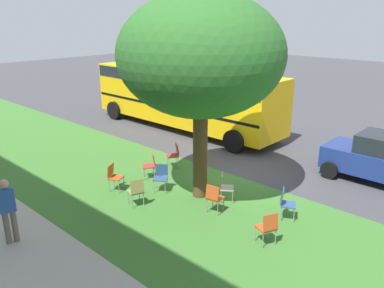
{
  "coord_description": "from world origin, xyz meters",
  "views": [
    {
      "loc": [
        -7.42,
        10.5,
        5.38
      ],
      "look_at": [
        0.68,
        1.61,
        1.36
      ],
      "focal_mm": 36.16,
      "sensor_mm": 36.0,
      "label": 1
    }
  ],
  "objects_px": {
    "street_tree": "(201,56)",
    "chair_2": "(151,164)",
    "chair_0": "(174,153)",
    "pedestrian_0": "(8,209)",
    "chair_7": "(114,175)",
    "parked_car": "(384,159)",
    "chair_4": "(286,202)",
    "school_bus": "(184,93)",
    "chair_5": "(161,175)",
    "chair_1": "(136,190)",
    "chair_8": "(214,196)",
    "chair_3": "(268,226)",
    "chair_6": "(225,185)"
  },
  "relations": [
    {
      "from": "street_tree",
      "to": "chair_3",
      "type": "height_order",
      "value": "street_tree"
    },
    {
      "from": "school_bus",
      "to": "chair_2",
      "type": "bearing_deg",
      "value": 122.96
    },
    {
      "from": "chair_0",
      "to": "pedestrian_0",
      "type": "height_order",
      "value": "pedestrian_0"
    },
    {
      "from": "street_tree",
      "to": "chair_2",
      "type": "relative_size",
      "value": 6.88
    },
    {
      "from": "chair_2",
      "to": "chair_7",
      "type": "bearing_deg",
      "value": 84.94
    },
    {
      "from": "chair_2",
      "to": "chair_6",
      "type": "relative_size",
      "value": 1.0
    },
    {
      "from": "chair_7",
      "to": "chair_5",
      "type": "bearing_deg",
      "value": -138.98
    },
    {
      "from": "chair_2",
      "to": "pedestrian_0",
      "type": "bearing_deg",
      "value": 95.22
    },
    {
      "from": "chair_0",
      "to": "chair_3",
      "type": "xyz_separation_m",
      "value": [
        -5.33,
        2.15,
        0.0
      ]
    },
    {
      "from": "school_bus",
      "to": "street_tree",
      "type": "bearing_deg",
      "value": 137.12
    },
    {
      "from": "chair_0",
      "to": "chair_1",
      "type": "xyz_separation_m",
      "value": [
        -1.39,
        2.99,
        0.0
      ]
    },
    {
      "from": "chair_7",
      "to": "parked_car",
      "type": "bearing_deg",
      "value": -133.73
    },
    {
      "from": "chair_2",
      "to": "pedestrian_0",
      "type": "xyz_separation_m",
      "value": [
        -0.46,
        5.02,
        0.41
      ]
    },
    {
      "from": "chair_4",
      "to": "chair_6",
      "type": "height_order",
      "value": "same"
    },
    {
      "from": "chair_0",
      "to": "chair_2",
      "type": "distance_m",
      "value": 1.29
    },
    {
      "from": "street_tree",
      "to": "school_bus",
      "type": "xyz_separation_m",
      "value": [
        5.62,
        -5.22,
        -2.53
      ]
    },
    {
      "from": "chair_2",
      "to": "school_bus",
      "type": "distance_m",
      "value": 6.44
    },
    {
      "from": "street_tree",
      "to": "pedestrian_0",
      "type": "relative_size",
      "value": 3.59
    },
    {
      "from": "chair_5",
      "to": "pedestrian_0",
      "type": "distance_m",
      "value": 4.6
    },
    {
      "from": "chair_8",
      "to": "street_tree",
      "type": "bearing_deg",
      "value": -29.15
    },
    {
      "from": "chair_0",
      "to": "pedestrian_0",
      "type": "distance_m",
      "value": 6.35
    },
    {
      "from": "street_tree",
      "to": "chair_1",
      "type": "height_order",
      "value": "street_tree"
    },
    {
      "from": "chair_1",
      "to": "chair_2",
      "type": "height_order",
      "value": "same"
    },
    {
      "from": "chair_5",
      "to": "parked_car",
      "type": "bearing_deg",
      "value": -132.66
    },
    {
      "from": "chair_2",
      "to": "chair_5",
      "type": "height_order",
      "value": "same"
    },
    {
      "from": "chair_0",
      "to": "chair_5",
      "type": "bearing_deg",
      "value": 122.96
    },
    {
      "from": "street_tree",
      "to": "chair_1",
      "type": "xyz_separation_m",
      "value": [
        0.92,
        1.79,
        -3.77
      ]
    },
    {
      "from": "street_tree",
      "to": "chair_2",
      "type": "height_order",
      "value": "street_tree"
    },
    {
      "from": "chair_8",
      "to": "chair_6",
      "type": "bearing_deg",
      "value": -73.2
    },
    {
      "from": "chair_4",
      "to": "pedestrian_0",
      "type": "height_order",
      "value": "pedestrian_0"
    },
    {
      "from": "street_tree",
      "to": "chair_0",
      "type": "bearing_deg",
      "value": -27.46
    },
    {
      "from": "chair_6",
      "to": "chair_8",
      "type": "relative_size",
      "value": 1.0
    },
    {
      "from": "chair_3",
      "to": "chair_6",
      "type": "bearing_deg",
      "value": -27.6
    },
    {
      "from": "street_tree",
      "to": "chair_6",
      "type": "xyz_separation_m",
      "value": [
        -0.8,
        -0.21,
        -3.77
      ]
    },
    {
      "from": "chair_6",
      "to": "school_bus",
      "type": "bearing_deg",
      "value": -37.96
    },
    {
      "from": "chair_1",
      "to": "school_bus",
      "type": "distance_m",
      "value": 8.53
    },
    {
      "from": "chair_1",
      "to": "chair_8",
      "type": "bearing_deg",
      "value": -148.25
    },
    {
      "from": "chair_0",
      "to": "school_bus",
      "type": "bearing_deg",
      "value": -50.49
    },
    {
      "from": "chair_6",
      "to": "pedestrian_0",
      "type": "distance_m",
      "value": 5.9
    },
    {
      "from": "chair_1",
      "to": "chair_4",
      "type": "distance_m",
      "value": 4.27
    },
    {
      "from": "chair_4",
      "to": "school_bus",
      "type": "xyz_separation_m",
      "value": [
        8.31,
        -4.72,
        1.24
      ]
    },
    {
      "from": "chair_1",
      "to": "chair_2",
      "type": "bearing_deg",
      "value": -53.44
    },
    {
      "from": "chair_1",
      "to": "chair_3",
      "type": "distance_m",
      "value": 4.03
    },
    {
      "from": "chair_0",
      "to": "chair_7",
      "type": "height_order",
      "value": "same"
    },
    {
      "from": "chair_1",
      "to": "chair_0",
      "type": "bearing_deg",
      "value": -65.08
    },
    {
      "from": "chair_1",
      "to": "chair_5",
      "type": "distance_m",
      "value": 1.26
    },
    {
      "from": "chair_0",
      "to": "chair_3",
      "type": "height_order",
      "value": "same"
    },
    {
      "from": "chair_0",
      "to": "parked_car",
      "type": "distance_m",
      "value": 7.18
    },
    {
      "from": "chair_5",
      "to": "pedestrian_0",
      "type": "relative_size",
      "value": 0.52
    },
    {
      "from": "chair_6",
      "to": "chair_7",
      "type": "bearing_deg",
      "value": 29.49
    }
  ]
}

